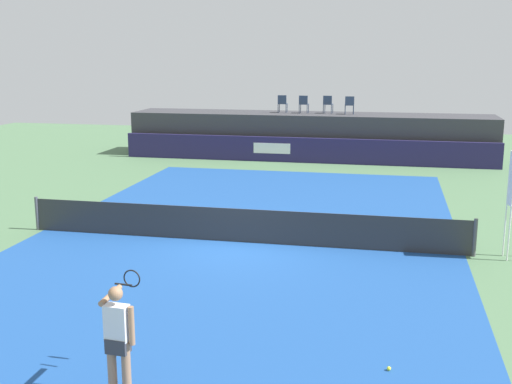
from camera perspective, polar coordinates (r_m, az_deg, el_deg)
The scene contains 13 objects.
ground_plane at distance 20.62m, azimuth 0.52°, elevation -2.13°, with size 48.00×48.00×0.00m, color #4C704C.
court_inner at distance 17.80m, azimuth -1.39°, elevation -4.48°, with size 12.00×22.00×0.00m, color #1C478C.
sponsor_wall at distance 30.67m, azimuth 4.39°, elevation 3.75°, with size 18.00×0.22×1.20m.
spectator_platform at distance 32.38m, azimuth 4.84°, elevation 5.08°, with size 18.00×2.80×2.20m, color #38383D.
spectator_chair_far_left at distance 32.48m, azimuth 2.38°, elevation 7.96°, with size 0.45×0.45×0.89m.
spectator_chair_left at distance 32.26m, azimuth 4.29°, elevation 7.91°, with size 0.46×0.46×0.89m.
spectator_chair_center at distance 32.29m, azimuth 6.45°, elevation 7.87°, with size 0.48×0.48×0.89m.
spectator_chair_right at distance 31.91m, azimuth 8.36°, elevation 7.77°, with size 0.48×0.48×0.89m.
tennis_net at distance 17.67m, azimuth -1.40°, elevation -3.01°, with size 12.40×0.02×0.95m, color #2D2D2D.
net_post_near at distance 19.98m, azimuth -18.99°, elevation -1.81°, with size 0.10×0.10×1.00m, color #4C4C51.
net_post_far at distance 17.37m, azimuth 18.99°, elevation -3.88°, with size 0.10×0.10×1.00m, color #4C4C51.
tennis_player at distance 10.06m, azimuth -12.21°, elevation -12.53°, with size 0.62×1.16×1.77m.
tennis_ball at distance 11.15m, azimuth 11.80°, elevation -15.20°, with size 0.07×0.07×0.07m, color #D8EA33.
Camera 1 is at (3.93, -16.58, 5.13)m, focal length 44.72 mm.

